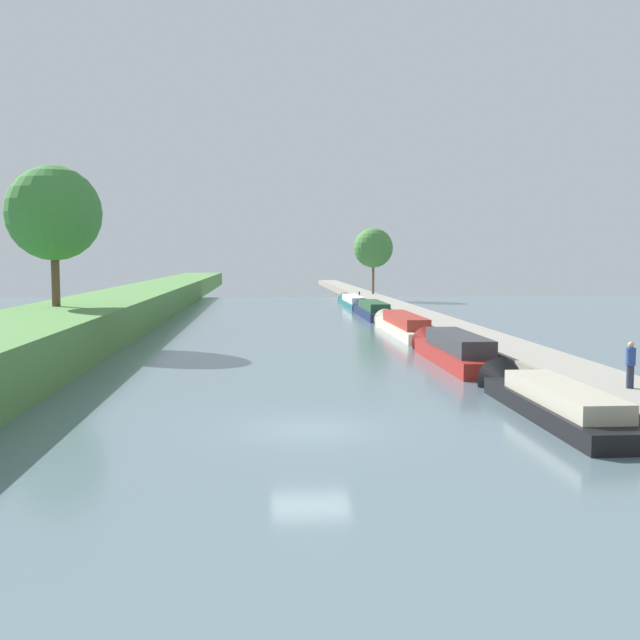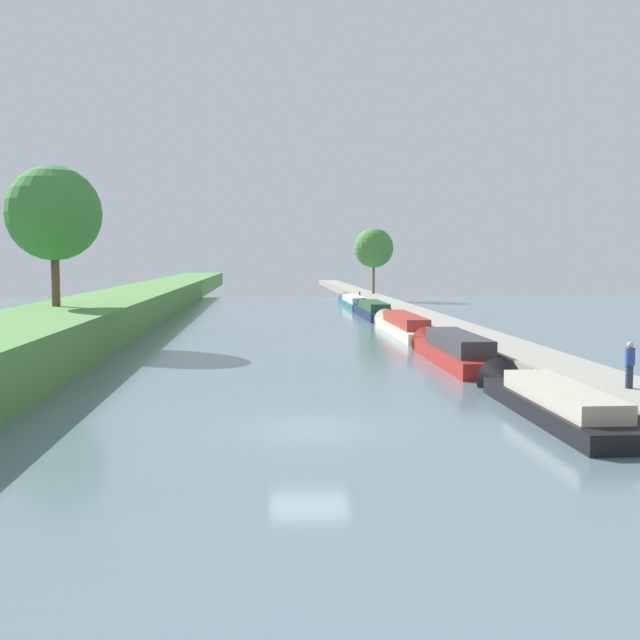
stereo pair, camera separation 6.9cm
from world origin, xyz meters
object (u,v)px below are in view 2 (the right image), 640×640
(narrowboat_red, at_px, (452,350))
(narrowboat_cream, at_px, (402,325))
(narrowboat_black, at_px, (546,399))
(person_walking, at_px, (630,364))
(narrowboat_navy, at_px, (372,310))
(mooring_bollard_far, at_px, (360,293))
(narrowboat_teal, at_px, (352,301))

(narrowboat_red, xyz_separation_m, narrowboat_cream, (0.15, 15.24, -0.06))
(narrowboat_black, xyz_separation_m, narrowboat_red, (-0.12, 12.83, 0.17))
(narrowboat_black, xyz_separation_m, person_walking, (3.07, 0.16, 1.20))
(narrowboat_cream, bearing_deg, narrowboat_red, -90.55)
(narrowboat_black, xyz_separation_m, narrowboat_navy, (0.03, 43.43, 0.10))
(narrowboat_navy, height_order, mooring_bollard_far, narrowboat_navy)
(narrowboat_black, bearing_deg, narrowboat_red, 90.52)
(narrowboat_red, bearing_deg, narrowboat_cream, 89.45)
(person_walking, bearing_deg, mooring_bollard_far, 91.10)
(narrowboat_navy, bearing_deg, narrowboat_black, -90.04)
(narrowboat_cream, bearing_deg, narrowboat_teal, 89.98)
(narrowboat_navy, bearing_deg, narrowboat_teal, 89.97)
(narrowboat_black, bearing_deg, narrowboat_teal, 89.96)
(narrowboat_teal, distance_m, mooring_bollard_far, 7.66)
(narrowboat_cream, height_order, person_walking, person_walking)
(narrowboat_black, bearing_deg, narrowboat_navy, 89.96)
(narrowboat_red, relative_size, narrowboat_navy, 0.90)
(narrowboat_teal, bearing_deg, narrowboat_cream, -90.02)
(narrowboat_navy, xyz_separation_m, mooring_bollard_far, (1.77, 22.80, 0.45))
(person_walking, xyz_separation_m, mooring_bollard_far, (-1.26, 66.07, -0.65))
(narrowboat_navy, distance_m, mooring_bollard_far, 22.87)
(narrowboat_red, bearing_deg, person_walking, -75.89)
(narrowboat_red, distance_m, narrowboat_teal, 45.97)
(narrowboat_cream, xyz_separation_m, narrowboat_navy, (0.00, 15.36, -0.00))
(narrowboat_black, bearing_deg, person_walking, 2.95)
(narrowboat_navy, distance_m, narrowboat_teal, 15.37)
(narrowboat_black, relative_size, narrowboat_cream, 0.74)
(narrowboat_black, bearing_deg, narrowboat_cream, 89.94)
(narrowboat_cream, distance_m, narrowboat_teal, 30.73)
(narrowboat_cream, distance_m, mooring_bollard_far, 38.21)
(narrowboat_navy, height_order, person_walking, person_walking)
(person_walking, bearing_deg, narrowboat_red, 104.11)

